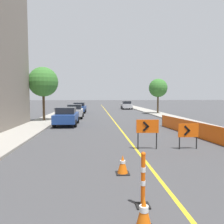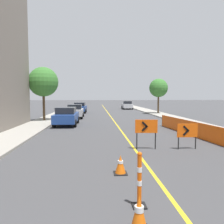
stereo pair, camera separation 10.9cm
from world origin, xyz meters
name	(u,v)px [view 2 (the right image)]	position (x,y,z in m)	size (l,w,h in m)	color
lane_stripe	(109,115)	(0.00, 35.69, 0.00)	(0.12, 71.38, 0.01)	gold
sidewalk_left	(59,114)	(-6.92, 35.69, 0.07)	(2.45, 71.38, 0.13)	#9E998E
sidewalk_right	(158,114)	(6.92, 35.69, 0.07)	(2.45, 71.38, 0.13)	#9E998E
traffic_cone_third	(139,214)	(-1.06, 9.46, 0.35)	(0.42, 0.42, 0.71)	black
traffic_cone_fourth	(120,165)	(-1.06, 12.56, 0.30)	(0.43, 0.43, 0.62)	black
delineator_post_rear	(139,183)	(-0.87, 10.40, 0.56)	(0.32, 0.32, 1.28)	black
arrow_barricade_primary	(146,128)	(0.54, 15.76, 1.04)	(1.06, 0.14, 1.43)	#EF560C
arrow_barricade_secondary	(187,132)	(2.51, 15.64, 0.85)	(1.00, 0.09, 1.23)	#EF560C
safety_mesh_fence	(187,127)	(4.22, 19.70, 0.47)	(0.87, 8.17, 0.95)	#EF560C
parked_car_curb_near	(67,116)	(-4.41, 24.81, 0.80)	(1.93, 4.31, 1.59)	navy
parked_car_curb_mid	(75,111)	(-4.28, 31.37, 0.80)	(1.94, 4.34, 1.59)	#B7B7BC
parked_car_curb_far	(80,108)	(-4.28, 39.16, 0.80)	(1.95, 4.36, 1.59)	navy
parked_car_opposite_side	(127,105)	(4.31, 48.21, 0.80)	(1.95, 4.35, 1.59)	#B7B7BC
parking_meter_far_curb	(55,111)	(-6.04, 28.31, 1.02)	(0.12, 0.11, 1.24)	#4C4C51
street_tree_left_near	(43,82)	(-7.04, 27.84, 3.95)	(2.93, 2.93, 5.30)	#4C3823
street_tree_right_near	(159,88)	(7.04, 36.10, 3.70)	(2.62, 2.62, 4.89)	#4C3823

